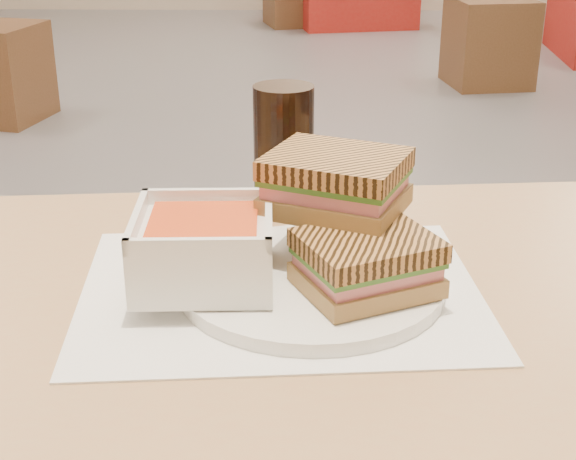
{
  "coord_description": "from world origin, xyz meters",
  "views": [
    {
      "loc": [
        0.02,
        -2.71,
        1.12
      ],
      "look_at": [
        0.01,
        -2.0,
        0.82
      ],
      "focal_mm": 51.96,
      "sensor_mm": 36.0,
      "label": 1
    }
  ],
  "objects_px": {
    "bg_chair_1l": "(489,42)",
    "bg_chair_2r": "(484,5)",
    "plate": "(311,282)",
    "cola_glass": "(284,150)",
    "main_table": "(173,431)",
    "panini_lower": "(367,263)",
    "soup_bowl": "(204,250)"
  },
  "relations": [
    {
      "from": "panini_lower",
      "to": "bg_chair_1l",
      "type": "distance_m",
      "value": 4.27
    },
    {
      "from": "panini_lower",
      "to": "bg_chair_1l",
      "type": "relative_size",
      "value": 0.3
    },
    {
      "from": "soup_bowl",
      "to": "bg_chair_1l",
      "type": "distance_m",
      "value": 4.3
    },
    {
      "from": "panini_lower",
      "to": "soup_bowl",
      "type": "bearing_deg",
      "value": 173.3
    },
    {
      "from": "bg_chair_1l",
      "to": "bg_chair_2r",
      "type": "distance_m",
      "value": 1.58
    },
    {
      "from": "soup_bowl",
      "to": "bg_chair_2r",
      "type": "distance_m",
      "value": 5.86
    },
    {
      "from": "plate",
      "to": "main_table",
      "type": "bearing_deg",
      "value": -150.4
    },
    {
      "from": "cola_glass",
      "to": "main_table",
      "type": "bearing_deg",
      "value": -109.1
    },
    {
      "from": "main_table",
      "to": "bg_chair_2r",
      "type": "distance_m",
      "value": 5.92
    },
    {
      "from": "plate",
      "to": "soup_bowl",
      "type": "height_order",
      "value": "soup_bowl"
    },
    {
      "from": "plate",
      "to": "cola_glass",
      "type": "height_order",
      "value": "cola_glass"
    },
    {
      "from": "cola_glass",
      "to": "bg_chair_1l",
      "type": "relative_size",
      "value": 0.31
    },
    {
      "from": "main_table",
      "to": "plate",
      "type": "xyz_separation_m",
      "value": [
        0.13,
        0.07,
        0.12
      ]
    },
    {
      "from": "cola_glass",
      "to": "bg_chair_1l",
      "type": "height_order",
      "value": "cola_glass"
    },
    {
      "from": "bg_chair_2r",
      "to": "plate",
      "type": "bearing_deg",
      "value": -103.37
    },
    {
      "from": "soup_bowl",
      "to": "cola_glass",
      "type": "height_order",
      "value": "cola_glass"
    },
    {
      "from": "bg_chair_1l",
      "to": "bg_chair_2r",
      "type": "height_order",
      "value": "bg_chair_1l"
    },
    {
      "from": "panini_lower",
      "to": "bg_chair_1l",
      "type": "height_order",
      "value": "panini_lower"
    },
    {
      "from": "plate",
      "to": "cola_glass",
      "type": "distance_m",
      "value": 0.23
    },
    {
      "from": "main_table",
      "to": "panini_lower",
      "type": "distance_m",
      "value": 0.25
    },
    {
      "from": "bg_chair_2r",
      "to": "cola_glass",
      "type": "bearing_deg",
      "value": -104.18
    },
    {
      "from": "cola_glass",
      "to": "bg_chair_2r",
      "type": "relative_size",
      "value": 0.32
    },
    {
      "from": "main_table",
      "to": "cola_glass",
      "type": "height_order",
      "value": "cola_glass"
    },
    {
      "from": "panini_lower",
      "to": "plate",
      "type": "bearing_deg",
      "value": 151.16
    },
    {
      "from": "soup_bowl",
      "to": "bg_chair_1l",
      "type": "height_order",
      "value": "soup_bowl"
    },
    {
      "from": "main_table",
      "to": "panini_lower",
      "type": "xyz_separation_m",
      "value": [
        0.18,
        0.05,
        0.16
      ]
    },
    {
      "from": "panini_lower",
      "to": "cola_glass",
      "type": "distance_m",
      "value": 0.26
    },
    {
      "from": "soup_bowl",
      "to": "plate",
      "type": "bearing_deg",
      "value": 5.7
    },
    {
      "from": "soup_bowl",
      "to": "cola_glass",
      "type": "bearing_deg",
      "value": 72.39
    },
    {
      "from": "panini_lower",
      "to": "bg_chair_2r",
      "type": "bearing_deg",
      "value": 77.19
    },
    {
      "from": "soup_bowl",
      "to": "cola_glass",
      "type": "relative_size",
      "value": 0.88
    },
    {
      "from": "soup_bowl",
      "to": "bg_chair_1l",
      "type": "bearing_deg",
      "value": 74.15
    }
  ]
}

